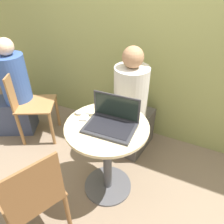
{
  "coord_description": "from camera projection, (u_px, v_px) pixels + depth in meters",
  "views": [
    {
      "loc": [
        0.61,
        -1.18,
        1.81
      ],
      "look_at": [
        0.02,
        0.05,
        0.85
      ],
      "focal_mm": 35.0,
      "sensor_mm": 36.0,
      "label": 1
    }
  ],
  "objects": [
    {
      "name": "ground_plane",
      "position": [
        108.0,
        186.0,
        2.12
      ],
      "size": [
        12.0,
        12.0,
        0.0
      ],
      "primitive_type": "plane",
      "color": "#7F6B56"
    },
    {
      "name": "back_wall",
      "position": [
        152.0,
        23.0,
        2.1
      ],
      "size": [
        7.0,
        0.05,
        2.6
      ],
      "color": "#939956",
      "rests_on": "ground_plane"
    },
    {
      "name": "round_table",
      "position": [
        107.0,
        148.0,
        1.83
      ],
      "size": [
        0.66,
        0.66,
        0.75
      ],
      "color": "#4C4C51",
      "rests_on": "ground_plane"
    },
    {
      "name": "laptop",
      "position": [
        112.0,
        121.0,
        1.66
      ],
      "size": [
        0.39,
        0.28,
        0.23
      ],
      "color": "#2D2D33",
      "rests_on": "round_table"
    },
    {
      "name": "cell_phone",
      "position": [
        85.0,
        117.0,
        1.76
      ],
      "size": [
        0.08,
        0.1,
        0.02
      ],
      "color": "silver",
      "rests_on": "round_table"
    },
    {
      "name": "computer_mouse",
      "position": [
        78.0,
        113.0,
        1.8
      ],
      "size": [
        0.06,
        0.05,
        0.03
      ],
      "color": "#B2B2B7",
      "rests_on": "round_table"
    },
    {
      "name": "chair_empty",
      "position": [
        33.0,
        198.0,
        1.5
      ],
      "size": [
        0.53,
        0.53,
        0.88
      ],
      "color": "brown",
      "rests_on": "ground_plane"
    },
    {
      "name": "person_seated",
      "position": [
        132.0,
        112.0,
        2.25
      ],
      "size": [
        0.36,
        0.52,
        1.22
      ],
      "color": "#4C4742",
      "rests_on": "ground_plane"
    },
    {
      "name": "chair_background",
      "position": [
        30.0,
        104.0,
        2.49
      ],
      "size": [
        0.54,
        0.54,
        0.85
      ],
      "color": "#9E7042",
      "rests_on": "ground_plane"
    },
    {
      "name": "person_background",
      "position": [
        14.0,
        96.0,
        2.55
      ],
      "size": [
        0.52,
        0.46,
        1.17
      ],
      "color": "#3D4766",
      "rests_on": "ground_plane"
    }
  ]
}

